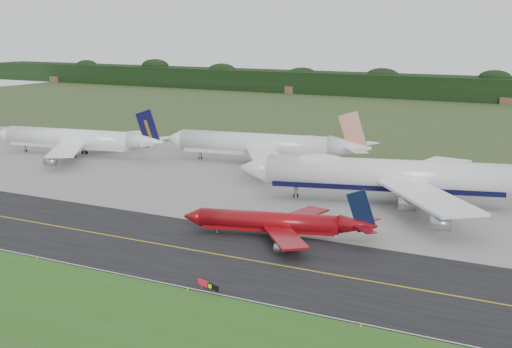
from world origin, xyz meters
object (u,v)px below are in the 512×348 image
object	(u,v)px
jet_navy_gold	(78,140)
taxiway_sign	(208,285)
jet_star_tail	(265,145)
jet_ba_747	(398,176)
jet_red_737	(279,223)

from	to	relation	value
jet_navy_gold	taxiway_sign	xyz separation A→B (m)	(92.83, -75.44, -3.77)
jet_navy_gold	jet_star_tail	size ratio (longest dim) A/B	0.95
jet_ba_747	jet_star_tail	size ratio (longest dim) A/B	1.19
jet_red_737	taxiway_sign	xyz separation A→B (m)	(3.31, -29.63, -1.60)
jet_ba_747	jet_star_tail	distance (m)	53.26
jet_red_737	jet_navy_gold	xyz separation A→B (m)	(-89.52, 45.81, 2.17)
jet_ba_747	jet_red_737	size ratio (longest dim) A/B	2.01
jet_ba_747	jet_navy_gold	size ratio (longest dim) A/B	1.25
jet_ba_747	jet_navy_gold	xyz separation A→B (m)	(-100.95, 11.40, -1.34)
jet_navy_gold	taxiway_sign	bearing A→B (deg)	-39.10
jet_ba_747	taxiway_sign	world-z (taller)	jet_ba_747
jet_navy_gold	jet_star_tail	distance (m)	56.66
jet_ba_747	jet_red_737	xyz separation A→B (m)	(-11.43, -34.40, -3.50)
jet_red_737	jet_navy_gold	world-z (taller)	jet_navy_gold
jet_ba_747	jet_star_tail	bearing A→B (deg)	150.37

